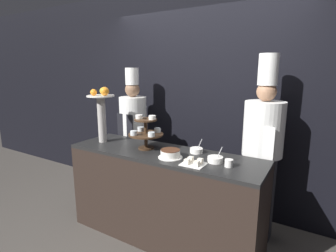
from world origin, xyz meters
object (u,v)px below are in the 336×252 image
at_px(tiered_stand, 146,131).
at_px(cup_white, 229,163).
at_px(fruit_pedestal, 102,109).
at_px(serving_bowl_far, 196,150).
at_px(cake_square_tray, 194,162).
at_px(chef_center_left, 262,144).
at_px(serving_bowl_near, 215,159).
at_px(chef_left, 133,129).
at_px(cake_round, 170,154).

relative_size(tiered_stand, cup_white, 5.11).
height_order(fruit_pedestal, cup_white, fruit_pedestal).
xyz_separation_m(fruit_pedestal, serving_bowl_far, (1.09, 0.18, -0.36)).
xyz_separation_m(cake_square_tray, chef_center_left, (0.43, 0.71, 0.05)).
bearing_deg(fruit_pedestal, serving_bowl_near, 0.73).
height_order(serving_bowl_near, chef_center_left, chef_center_left).
relative_size(cup_white, chef_left, 0.04).
xyz_separation_m(cup_white, serving_bowl_near, (-0.14, 0.05, -0.01)).
distance_m(serving_bowl_far, chef_left, 1.18).
bearing_deg(serving_bowl_near, chef_left, 157.94).
xyz_separation_m(fruit_pedestal, chef_center_left, (1.64, 0.57, -0.31)).
bearing_deg(serving_bowl_far, cake_round, -119.46).
relative_size(cup_white, serving_bowl_far, 0.47).
height_order(fruit_pedestal, serving_bowl_near, fruit_pedestal).
relative_size(cup_white, serving_bowl_near, 0.47).
height_order(chef_left, chef_center_left, chef_center_left).
height_order(fruit_pedestal, serving_bowl_far, fruit_pedestal).
bearing_deg(serving_bowl_far, chef_center_left, 35.59).
distance_m(fruit_pedestal, cake_square_tray, 1.27).
bearing_deg(serving_bowl_far, tiered_stand, -164.11).
height_order(tiered_stand, serving_bowl_far, tiered_stand).
height_order(tiered_stand, serving_bowl_near, tiered_stand).
height_order(cake_round, cake_square_tray, cake_round).
height_order(cake_square_tray, serving_bowl_far, serving_bowl_far).
relative_size(fruit_pedestal, serving_bowl_far, 4.20).
distance_m(tiered_stand, serving_bowl_far, 0.56).
bearing_deg(cake_square_tray, tiered_stand, 165.19).
bearing_deg(serving_bowl_far, cake_square_tray, -69.25).
xyz_separation_m(cup_white, cake_square_tray, (-0.28, -0.10, -0.01)).
distance_m(cake_square_tray, serving_bowl_near, 0.21).
bearing_deg(serving_bowl_near, cup_white, -19.12).
xyz_separation_m(cake_round, serving_bowl_near, (0.41, 0.10, -0.01)).
distance_m(cup_white, serving_bowl_near, 0.15).
xyz_separation_m(serving_bowl_near, chef_center_left, (0.29, 0.55, 0.05)).
bearing_deg(cup_white, chef_center_left, 76.08).
height_order(cake_round, serving_bowl_far, serving_bowl_far).
xyz_separation_m(tiered_stand, serving_bowl_near, (0.77, -0.01, -0.16)).
distance_m(fruit_pedestal, serving_bowl_near, 1.40).
bearing_deg(cake_round, chef_center_left, 43.19).
height_order(fruit_pedestal, chef_left, chef_left).
bearing_deg(cake_square_tray, fruit_pedestal, 173.66).
distance_m(fruit_pedestal, serving_bowl_far, 1.17).
height_order(serving_bowl_far, chef_left, chef_left).
bearing_deg(cake_square_tray, cup_white, 20.03).
xyz_separation_m(tiered_stand, fruit_pedestal, (-0.58, -0.03, 0.20)).
distance_m(cup_white, chef_center_left, 0.62).
distance_m(serving_bowl_far, chef_center_left, 0.68).
height_order(tiered_stand, cake_square_tray, tiered_stand).
distance_m(fruit_pedestal, cake_round, 1.01).
bearing_deg(serving_bowl_near, chef_center_left, 62.36).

